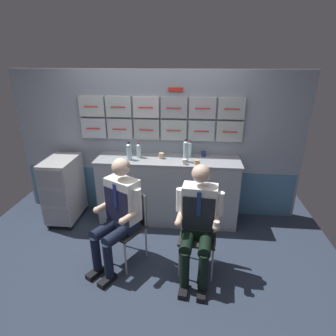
# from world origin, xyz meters

# --- Properties ---
(ground) EXTENTS (4.80, 4.80, 0.04)m
(ground) POSITION_xyz_m (0.00, 0.00, -0.02)
(ground) COLOR #2B3446
(galley_bulkhead) EXTENTS (4.20, 0.14, 2.15)m
(galley_bulkhead) POSITION_xyz_m (0.01, 1.37, 1.09)
(galley_bulkhead) COLOR #97A1AE
(galley_bulkhead) RESTS_ON ground
(galley_counter) EXTENTS (2.02, 0.53, 0.97)m
(galley_counter) POSITION_xyz_m (0.18, 1.09, 0.49)
(galley_counter) COLOR #A1A6AC
(galley_counter) RESTS_ON ground
(service_trolley) EXTENTS (0.40, 0.65, 0.97)m
(service_trolley) POSITION_xyz_m (-1.33, 0.94, 0.52)
(service_trolley) COLOR black
(service_trolley) RESTS_ON ground
(folding_chair_left) EXTENTS (0.55, 0.55, 0.85)m
(folding_chair_left) POSITION_xyz_m (-0.19, 0.22, 0.53)
(folding_chair_left) COLOR #A8AAAF
(folding_chair_left) RESTS_ON ground
(crew_member_left) EXTENTS (0.61, 0.71, 1.30)m
(crew_member_left) POSITION_xyz_m (-0.27, 0.08, 0.72)
(crew_member_left) COLOR black
(crew_member_left) RESTS_ON ground
(folding_chair_right) EXTENTS (0.44, 0.44, 0.85)m
(folding_chair_right) POSITION_xyz_m (0.63, 0.16, 0.53)
(folding_chair_right) COLOR #A8AAAF
(folding_chair_right) RESTS_ON ground
(crew_member_right) EXTENTS (0.51, 0.65, 1.29)m
(crew_member_right) POSITION_xyz_m (0.61, 0.00, 0.72)
(crew_member_right) COLOR black
(crew_member_right) RESTS_ON ground
(sparkling_bottle_green) EXTENTS (0.06, 0.06, 0.22)m
(sparkling_bottle_green) POSITION_xyz_m (-0.23, 1.11, 1.08)
(sparkling_bottle_green) COLOR silver
(sparkling_bottle_green) RESTS_ON galley_counter
(water_bottle_short) EXTENTS (0.07, 0.07, 0.26)m
(water_bottle_short) POSITION_xyz_m (-0.34, 1.01, 1.09)
(water_bottle_short) COLOR silver
(water_bottle_short) RESTS_ON galley_counter
(water_bottle_blue_cap) EXTENTS (0.07, 0.07, 0.24)m
(water_bottle_blue_cap) POSITION_xyz_m (0.48, 1.22, 1.08)
(water_bottle_blue_cap) COLOR silver
(water_bottle_blue_cap) RESTS_ON galley_counter
(water_bottle_clear) EXTENTS (0.07, 0.07, 0.31)m
(water_bottle_clear) POSITION_xyz_m (0.43, 1.01, 1.12)
(water_bottle_clear) COLOR silver
(water_bottle_clear) RESTS_ON galley_counter
(coffee_cup_spare) EXTENTS (0.06, 0.06, 0.07)m
(coffee_cup_spare) POSITION_xyz_m (0.42, 0.91, 1.01)
(coffee_cup_spare) COLOR silver
(coffee_cup_spare) RESTS_ON galley_counter
(espresso_cup_small) EXTENTS (0.07, 0.07, 0.08)m
(espresso_cup_small) POSITION_xyz_m (0.09, 1.11, 1.01)
(espresso_cup_small) COLOR tan
(espresso_cup_small) RESTS_ON galley_counter
(paper_cup_tan) EXTENTS (0.08, 0.08, 0.06)m
(paper_cup_tan) POSITION_xyz_m (0.59, 0.92, 1.01)
(paper_cup_tan) COLOR tan
(paper_cup_tan) RESTS_ON galley_counter
(paper_cup_blue) EXTENTS (0.07, 0.07, 0.07)m
(paper_cup_blue) POSITION_xyz_m (0.68, 1.26, 1.01)
(paper_cup_blue) COLOR navy
(paper_cup_blue) RESTS_ON galley_counter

